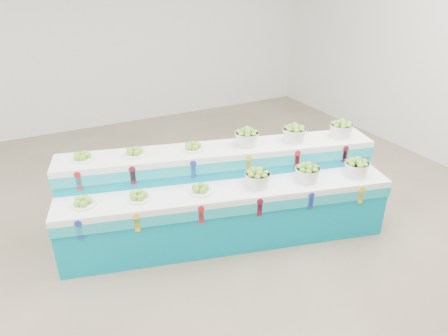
{
  "coord_description": "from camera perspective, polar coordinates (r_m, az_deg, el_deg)",
  "views": [
    {
      "loc": [
        -0.89,
        -3.04,
        2.9
      ],
      "look_at": [
        0.98,
        0.6,
        0.87
      ],
      "focal_mm": 32.69,
      "sensor_mm": 36.0,
      "label": 1
    }
  ],
  "objects": [
    {
      "name": "ground",
      "position": [
        4.3,
        -8.38,
        -16.43
      ],
      "size": [
        10.0,
        10.0,
        0.0
      ],
      "primitive_type": "plane",
      "color": "brown",
      "rests_on": "ground"
    },
    {
      "name": "back_wall",
      "position": [
        8.14,
        -21.92,
        18.31
      ],
      "size": [
        10.0,
        0.0,
        10.0
      ],
      "primitive_type": "plane",
      "rotation": [
        1.57,
        0.0,
        0.0
      ],
      "color": "silver",
      "rests_on": "ground"
    },
    {
      "name": "display_stand",
      "position": [
        4.74,
        0.0,
        -3.9
      ],
      "size": [
        3.83,
        1.84,
        1.02
      ],
      "primitive_type": null,
      "rotation": [
        0.0,
        0.0,
        -0.25
      ],
      "color": "#0287A1",
      "rests_on": "ground"
    },
    {
      "name": "plate_lower_left",
      "position": [
        4.36,
        -19.17,
        -4.46
      ],
      "size": [
        0.3,
        0.3,
        0.1
      ],
      "primitive_type": "cylinder",
      "rotation": [
        0.0,
        0.0,
        -0.25
      ],
      "color": "white",
      "rests_on": "display_stand"
    },
    {
      "name": "plate_lower_mid",
      "position": [
        4.32,
        -11.87,
        -3.78
      ],
      "size": [
        0.3,
        0.3,
        0.1
      ],
      "primitive_type": "cylinder",
      "rotation": [
        0.0,
        0.0,
        -0.25
      ],
      "color": "white",
      "rests_on": "display_stand"
    },
    {
      "name": "plate_lower_right",
      "position": [
        4.36,
        -3.3,
        -2.89
      ],
      "size": [
        0.3,
        0.3,
        0.1
      ],
      "primitive_type": "cylinder",
      "rotation": [
        0.0,
        0.0,
        -0.25
      ],
      "color": "white",
      "rests_on": "display_stand"
    },
    {
      "name": "basket_lower_left",
      "position": [
        4.47,
        4.71,
        -1.39
      ],
      "size": [
        0.34,
        0.34,
        0.21
      ],
      "primitive_type": null,
      "rotation": [
        0.0,
        0.0,
        -0.25
      ],
      "color": "silver",
      "rests_on": "display_stand"
    },
    {
      "name": "basket_lower_mid",
      "position": [
        4.66,
        11.57,
        -0.62
      ],
      "size": [
        0.34,
        0.34,
        0.21
      ],
      "primitive_type": null,
      "rotation": [
        0.0,
        0.0,
        -0.25
      ],
      "color": "silver",
      "rests_on": "display_stand"
    },
    {
      "name": "basket_lower_right",
      "position": [
        4.93,
        18.04,
        0.11
      ],
      "size": [
        0.34,
        0.34,
        0.21
      ],
      "primitive_type": null,
      "rotation": [
        0.0,
        0.0,
        -0.25
      ],
      "color": "silver",
      "rests_on": "display_stand"
    },
    {
      "name": "plate_upper_left",
      "position": [
        4.64,
        -19.27,
        1.58
      ],
      "size": [
        0.3,
        0.3,
        0.1
      ],
      "primitive_type": "cylinder",
      "rotation": [
        0.0,
        0.0,
        -0.25
      ],
      "color": "white",
      "rests_on": "display_stand"
    },
    {
      "name": "plate_upper_mid",
      "position": [
        4.6,
        -12.43,
        2.28
      ],
      "size": [
        0.3,
        0.3,
        0.1
      ],
      "primitive_type": "cylinder",
      "rotation": [
        0.0,
        0.0,
        -0.25
      ],
      "color": "white",
      "rests_on": "display_stand"
    },
    {
      "name": "plate_upper_right",
      "position": [
        4.64,
        -4.37,
        3.06
      ],
      "size": [
        0.3,
        0.3,
        0.1
      ],
      "primitive_type": "cylinder",
      "rotation": [
        0.0,
        0.0,
        -0.25
      ],
      "color": "white",
      "rests_on": "display_stand"
    },
    {
      "name": "basket_upper_left",
      "position": [
        4.74,
        3.21,
        4.35
      ],
      "size": [
        0.34,
        0.34,
        0.21
      ],
      "primitive_type": null,
      "rotation": [
        0.0,
        0.0,
        -0.25
      ],
      "color": "silver",
      "rests_on": "display_stand"
    },
    {
      "name": "basket_upper_mid",
      "position": [
        4.92,
        9.78,
        4.86
      ],
      "size": [
        0.34,
        0.34,
        0.21
      ],
      "primitive_type": null,
      "rotation": [
        0.0,
        0.0,
        -0.25
      ],
      "color": "silver",
      "rests_on": "display_stand"
    },
    {
      "name": "basket_upper_right",
      "position": [
        5.18,
        16.05,
        5.29
      ],
      "size": [
        0.34,
        0.34,
        0.21
      ],
      "primitive_type": null,
      "rotation": [
        0.0,
        0.0,
        -0.25
      ],
      "color": "silver",
      "rests_on": "display_stand"
    }
  ]
}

